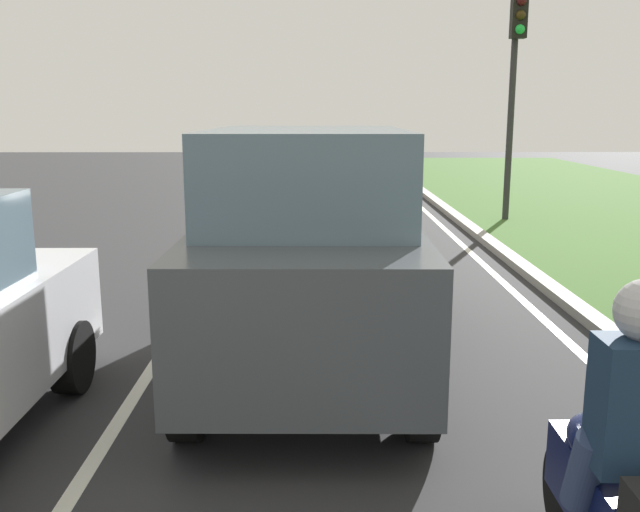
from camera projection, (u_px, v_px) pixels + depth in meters
ground_plane at (264, 254)px, 12.05m from camera, size 60.00×60.00×0.00m
lane_line_center at (224, 254)px, 12.04m from camera, size 0.12×32.00×0.01m
lane_line_right_edge at (472, 254)px, 12.07m from camera, size 0.12×32.00×0.01m
curb_right at (501, 251)px, 12.06m from camera, size 0.24×48.00×0.12m
car_suv_ahead at (308, 249)px, 6.53m from camera, size 2.01×4.52×2.28m
rider_person at (638, 400)px, 3.07m from camera, size 0.50×0.40×1.16m
traffic_light_near_right at (515, 64)px, 14.76m from camera, size 0.32×0.50×5.00m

